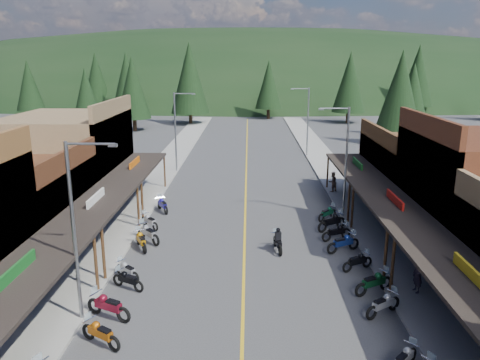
{
  "coord_description": "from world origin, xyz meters",
  "views": [
    {
      "loc": [
        0.22,
        -24.29,
        11.19
      ],
      "look_at": [
        -0.36,
        7.24,
        3.0
      ],
      "focal_mm": 35.0,
      "sensor_mm": 36.0,
      "label": 1
    }
  ],
  "objects_px": {
    "streetlight_0": "(77,225)",
    "pine_5": "(418,75)",
    "rider_on_bike": "(278,241)",
    "bike_west_4": "(100,332)",
    "shop_east_3": "(422,174)",
    "pine_11": "(400,91)",
    "bike_west_10": "(149,221)",
    "streetlight_2": "(344,158)",
    "bike_east_9": "(336,231)",
    "bike_east_6": "(374,281)",
    "bike_west_9": "(148,232)",
    "bike_east_4": "(404,358)",
    "bike_west_8": "(141,240)",
    "bike_east_7": "(358,261)",
    "bike_east_11": "(327,212)",
    "bike_east_5": "(383,303)",
    "pine_4": "(350,82)",
    "bike_west_5": "(108,305)",
    "streetlight_1": "(177,128)",
    "pine_8": "(86,98)",
    "pedestrian_east_b": "(333,182)",
    "shop_west_2": "(12,210)",
    "bike_west_7": "(127,269)",
    "pine_0": "(29,85)",
    "pine_1": "(127,79)",
    "pine_10": "(133,88)",
    "bike_east_10": "(332,221)",
    "bike_east_8": "(343,242)",
    "pedestrian_east_a": "(418,275)",
    "bike_west_11": "(163,204)",
    "streetlight_3": "(307,119)",
    "pine_2": "(190,78)"
  },
  "relations": [
    {
      "from": "bike_west_9",
      "to": "bike_west_10",
      "type": "height_order",
      "value": "bike_west_9"
    },
    {
      "from": "bike_east_11",
      "to": "streetlight_3",
      "type": "bearing_deg",
      "value": 132.76
    },
    {
      "from": "shop_east_3",
      "to": "bike_west_5",
      "type": "bearing_deg",
      "value": -139.0
    },
    {
      "from": "streetlight_2",
      "to": "bike_east_9",
      "type": "height_order",
      "value": "streetlight_2"
    },
    {
      "from": "bike_west_8",
      "to": "pedestrian_east_b",
      "type": "height_order",
      "value": "pedestrian_east_b"
    },
    {
      "from": "bike_east_4",
      "to": "bike_east_10",
      "type": "relative_size",
      "value": 0.81
    },
    {
      "from": "pine_1",
      "to": "pine_5",
      "type": "relative_size",
      "value": 0.89
    },
    {
      "from": "pine_10",
      "to": "bike_east_11",
      "type": "height_order",
      "value": "pine_10"
    },
    {
      "from": "bike_east_7",
      "to": "pedestrian_east_a",
      "type": "height_order",
      "value": "pedestrian_east_a"
    },
    {
      "from": "shop_west_2",
      "to": "bike_west_9",
      "type": "xyz_separation_m",
      "value": [
        7.71,
        1.39,
        -1.87
      ]
    },
    {
      "from": "bike_west_4",
      "to": "shop_east_3",
      "type": "bearing_deg",
      "value": -13.33
    },
    {
      "from": "bike_west_11",
      "to": "bike_east_9",
      "type": "xyz_separation_m",
      "value": [
        12.05,
        -5.47,
        -0.0
      ]
    },
    {
      "from": "pine_11",
      "to": "bike_west_10",
      "type": "xyz_separation_m",
      "value": [
        -26.47,
        -32.45,
        -6.62
      ]
    },
    {
      "from": "bike_west_9",
      "to": "bike_east_5",
      "type": "height_order",
      "value": "bike_west_9"
    },
    {
      "from": "bike_east_11",
      "to": "pedestrian_east_a",
      "type": "bearing_deg",
      "value": -31.26
    },
    {
      "from": "shop_east_3",
      "to": "streetlight_1",
      "type": "xyz_separation_m",
      "value": [
        -20.71,
        10.7,
        1.93
      ]
    },
    {
      "from": "bike_east_10",
      "to": "bike_east_11",
      "type": "distance_m",
      "value": 2.11
    },
    {
      "from": "bike_west_9",
      "to": "bike_east_4",
      "type": "relative_size",
      "value": 1.23
    },
    {
      "from": "bike_west_10",
      "to": "rider_on_bike",
      "type": "distance_m",
      "value": 9.25
    },
    {
      "from": "streetlight_3",
      "to": "pine_2",
      "type": "bearing_deg",
      "value": 121.19
    },
    {
      "from": "shop_east_3",
      "to": "pedestrian_east_b",
      "type": "height_order",
      "value": "shop_east_3"
    },
    {
      "from": "bike_west_8",
      "to": "bike_east_7",
      "type": "bearing_deg",
      "value": -38.64
    },
    {
      "from": "pine_0",
      "to": "shop_east_3",
      "type": "bearing_deg",
      "value": -43.33
    },
    {
      "from": "bike_east_7",
      "to": "bike_east_11",
      "type": "distance_m",
      "value": 8.23
    },
    {
      "from": "streetlight_0",
      "to": "pine_5",
      "type": "distance_m",
      "value": 88.17
    },
    {
      "from": "bike_east_11",
      "to": "bike_east_7",
      "type": "bearing_deg",
      "value": -42.45
    },
    {
      "from": "bike_east_11",
      "to": "bike_east_9",
      "type": "bearing_deg",
      "value": -45.42
    },
    {
      "from": "bike_east_5",
      "to": "shop_west_2",
      "type": "bearing_deg",
      "value": -143.6
    },
    {
      "from": "streetlight_3",
      "to": "pedestrian_east_b",
      "type": "xyz_separation_m",
      "value": [
        0.46,
        -15.59,
        -3.44
      ]
    },
    {
      "from": "bike_east_6",
      "to": "bike_east_8",
      "type": "relative_size",
      "value": 0.99
    },
    {
      "from": "streetlight_1",
      "to": "pine_8",
      "type": "height_order",
      "value": "pine_8"
    },
    {
      "from": "pine_10",
      "to": "bike_east_6",
      "type": "distance_m",
      "value": 58.94
    },
    {
      "from": "streetlight_2",
      "to": "pine_10",
      "type": "height_order",
      "value": "pine_10"
    },
    {
      "from": "streetlight_1",
      "to": "rider_on_bike",
      "type": "xyz_separation_m",
      "value": [
        8.95,
        -20.16,
        -3.84
      ]
    },
    {
      "from": "bike_east_8",
      "to": "bike_west_5",
      "type": "bearing_deg",
      "value": -84.06
    },
    {
      "from": "rider_on_bike",
      "to": "pine_4",
      "type": "bearing_deg",
      "value": 65.84
    },
    {
      "from": "bike_west_5",
      "to": "bike_east_4",
      "type": "height_order",
      "value": "bike_west_5"
    },
    {
      "from": "bike_west_7",
      "to": "bike_east_10",
      "type": "height_order",
      "value": "bike_east_10"
    },
    {
      "from": "rider_on_bike",
      "to": "bike_west_4",
      "type": "bearing_deg",
      "value": -137.15
    },
    {
      "from": "bike_east_6",
      "to": "rider_on_bike",
      "type": "distance_m",
      "value": 6.76
    },
    {
      "from": "bike_west_7",
      "to": "pine_0",
      "type": "bearing_deg",
      "value": 68.51
    },
    {
      "from": "streetlight_0",
      "to": "rider_on_bike",
      "type": "bearing_deg",
      "value": 41.2
    },
    {
      "from": "bike_east_5",
      "to": "bike_east_10",
      "type": "bearing_deg",
      "value": 148.15
    },
    {
      "from": "bike_west_9",
      "to": "bike_east_5",
      "type": "relative_size",
      "value": 1.11
    },
    {
      "from": "pedestrian_east_a",
      "to": "shop_west_2",
      "type": "bearing_deg",
      "value": -113.66
    },
    {
      "from": "bike_west_9",
      "to": "bike_west_5",
      "type": "bearing_deg",
      "value": -133.25
    },
    {
      "from": "pine_1",
      "to": "rider_on_bike",
      "type": "xyz_separation_m",
      "value": [
        26.0,
        -68.16,
        -6.61
      ]
    },
    {
      "from": "bike_east_9",
      "to": "bike_east_11",
      "type": "relative_size",
      "value": 1.07
    },
    {
      "from": "shop_west_2",
      "to": "bike_west_10",
      "type": "xyz_separation_m",
      "value": [
        7.28,
        3.85,
        -1.97
      ]
    },
    {
      "from": "bike_east_6",
      "to": "streetlight_2",
      "type": "bearing_deg",
      "value": 149.23
    }
  ]
}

